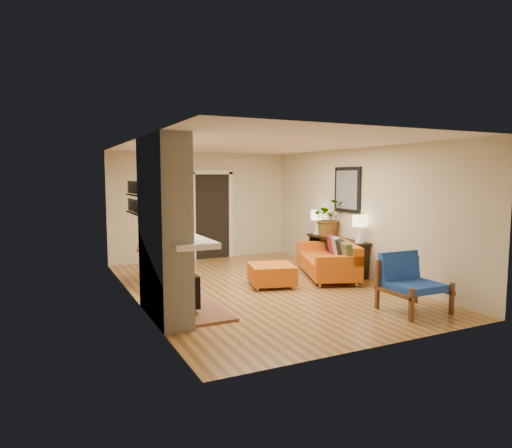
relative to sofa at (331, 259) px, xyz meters
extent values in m
plane|color=#B88746|center=(-1.68, -0.20, -0.35)|extent=(6.50, 6.50, 0.00)
plane|color=white|center=(-1.68, -0.20, 2.25)|extent=(6.50, 6.50, 0.00)
plane|color=beige|center=(-1.68, 3.05, 0.95)|extent=(4.50, 0.00, 4.50)
plane|color=beige|center=(-1.68, -3.45, 0.95)|extent=(4.50, 0.00, 4.50)
plane|color=beige|center=(-3.93, -0.20, 0.95)|extent=(0.00, 6.50, 6.50)
plane|color=beige|center=(0.57, -0.20, 0.95)|extent=(0.00, 6.50, 6.50)
cube|color=black|center=(-1.43, 3.02, 0.70)|extent=(0.88, 0.06, 2.10)
cube|color=white|center=(-1.92, 3.01, 0.70)|extent=(0.10, 0.08, 2.18)
cube|color=white|center=(-0.94, 3.01, 0.70)|extent=(0.10, 0.08, 2.18)
cube|color=white|center=(-1.43, 3.01, 1.78)|extent=(1.08, 0.08, 0.10)
cube|color=black|center=(0.54, 0.20, 1.40)|extent=(0.04, 0.85, 0.95)
cube|color=slate|center=(0.51, 0.20, 1.40)|extent=(0.01, 0.70, 0.80)
cube|color=black|center=(-3.89, 0.15, 1.07)|extent=(0.06, 0.95, 0.02)
cube|color=black|center=(-3.89, 0.15, 1.37)|extent=(0.06, 0.95, 0.02)
cube|color=white|center=(-3.72, -1.20, 1.51)|extent=(0.42, 1.50, 1.48)
cube|color=white|center=(-3.72, -1.20, 0.21)|extent=(0.42, 1.50, 1.12)
cube|color=white|center=(-3.47, -1.20, 0.77)|extent=(0.60, 1.68, 0.08)
cube|color=black|center=(-3.51, -1.20, 0.10)|extent=(0.03, 0.72, 0.78)
cube|color=brown|center=(-3.21, -1.20, -0.33)|extent=(0.75, 1.30, 0.04)
cube|color=black|center=(-3.39, -1.20, -0.01)|extent=(0.30, 0.36, 0.48)
cylinder|color=black|center=(-3.39, -1.20, 0.43)|extent=(0.10, 0.10, 0.40)
cube|color=gold|center=(-3.50, -1.20, 1.40)|extent=(0.04, 0.95, 0.95)
cube|color=silver|center=(-3.48, -1.20, 1.40)|extent=(0.01, 0.82, 0.82)
cylinder|color=silver|center=(-0.71, -0.69, -0.30)|extent=(0.05, 0.05, 0.10)
cylinder|color=silver|center=(-0.08, -0.94, -0.30)|extent=(0.05, 0.05, 0.10)
cylinder|color=silver|center=(-0.07, 1.00, -0.30)|extent=(0.05, 0.05, 0.10)
cylinder|color=silver|center=(0.57, 0.75, -0.30)|extent=(0.05, 0.05, 0.10)
cube|color=orange|center=(-0.07, 0.03, -0.11)|extent=(1.55, 2.22, 0.29)
cube|color=orange|center=(0.24, -0.09, 0.21)|extent=(0.91, 1.98, 0.34)
cube|color=orange|center=(-0.41, -0.84, 0.13)|extent=(0.88, 0.48, 0.19)
cube|color=orange|center=(0.26, 0.90, 0.13)|extent=(0.88, 0.48, 0.19)
cube|color=#4C5826|center=(-0.16, -0.77, 0.25)|extent=(0.32, 0.43, 0.40)
cube|color=black|center=(-0.02, -0.41, 0.25)|extent=(0.32, 0.43, 0.40)
cube|color=#9B9B96|center=(0.12, -0.04, 0.25)|extent=(0.32, 0.43, 0.40)
cube|color=maroon|center=(0.24, 0.28, 0.25)|extent=(0.32, 0.43, 0.40)
cube|color=black|center=(0.38, 0.64, 0.25)|extent=(0.32, 0.43, 0.40)
cylinder|color=silver|center=(-1.86, -0.43, -0.32)|extent=(0.05, 0.05, 0.06)
cylinder|color=silver|center=(-1.23, -0.60, -0.32)|extent=(0.05, 0.05, 0.06)
cylinder|color=silver|center=(-1.69, 0.19, -0.32)|extent=(0.05, 0.05, 0.06)
cylinder|color=silver|center=(-1.06, 0.02, -0.32)|extent=(0.05, 0.05, 0.06)
cube|color=orange|center=(-1.46, -0.21, -0.12)|extent=(0.98, 0.98, 0.34)
cube|color=brown|center=(-0.68, -2.55, -0.03)|extent=(0.07, 0.81, 0.05)
cube|color=brown|center=(-0.68, -2.91, -0.11)|extent=(0.05, 0.05, 0.48)
cube|color=brown|center=(-0.67, -2.20, 0.03)|extent=(0.05, 0.05, 0.76)
cube|color=brown|center=(0.10, -2.57, -0.03)|extent=(0.07, 0.81, 0.05)
cube|color=brown|center=(0.10, -2.92, -0.11)|extent=(0.05, 0.05, 0.48)
cube|color=brown|center=(0.11, -2.21, 0.03)|extent=(0.05, 0.05, 0.76)
cube|color=blue|center=(-0.29, -2.56, 0.04)|extent=(0.72, 0.68, 0.11)
cube|color=blue|center=(-0.28, -2.24, 0.30)|extent=(0.72, 0.19, 0.45)
cube|color=brown|center=(-3.33, 0.97, 0.36)|extent=(0.87, 1.09, 0.04)
cylinder|color=brown|center=(-3.69, 0.63, -0.01)|extent=(0.05, 0.05, 0.69)
cylinder|color=brown|center=(-3.16, 0.51, -0.01)|extent=(0.05, 0.05, 0.69)
cylinder|color=brown|center=(-3.50, 1.43, -0.01)|extent=(0.05, 0.05, 0.69)
cylinder|color=brown|center=(-2.98, 1.31, -0.01)|extent=(0.05, 0.05, 0.69)
cube|color=brown|center=(-3.33, 0.33, 0.08)|extent=(0.48, 0.48, 0.04)
cube|color=brown|center=(-3.29, 0.52, 0.32)|extent=(0.40, 0.13, 0.44)
cylinder|color=brown|center=(-3.53, 0.21, -0.14)|extent=(0.04, 0.04, 0.42)
cylinder|color=brown|center=(-3.21, 0.13, -0.14)|extent=(0.04, 0.04, 0.42)
cylinder|color=brown|center=(-3.46, 0.52, -0.14)|extent=(0.04, 0.04, 0.42)
cylinder|color=brown|center=(-3.14, 0.45, -0.14)|extent=(0.04, 0.04, 0.42)
cube|color=brown|center=(-3.05, 1.55, 0.08)|extent=(0.48, 0.48, 0.04)
cube|color=brown|center=(-3.10, 1.36, 0.32)|extent=(0.40, 0.13, 0.44)
cylinder|color=brown|center=(-3.25, 1.42, -0.14)|extent=(0.04, 0.04, 0.42)
cylinder|color=brown|center=(-2.93, 1.35, -0.14)|extent=(0.04, 0.04, 0.42)
cylinder|color=brown|center=(-3.17, 1.74, -0.14)|extent=(0.04, 0.04, 0.42)
cylinder|color=brown|center=(-2.86, 1.67, -0.14)|extent=(0.04, 0.04, 0.42)
cube|color=black|center=(0.39, 0.33, 0.35)|extent=(0.34, 1.85, 0.05)
cube|color=black|center=(0.39, -0.52, -0.01)|extent=(0.30, 0.04, 0.68)
cube|color=black|center=(0.39, 1.18, -0.01)|extent=(0.30, 0.04, 0.68)
cone|color=white|center=(0.39, -0.41, 0.52)|extent=(0.18, 0.18, 0.30)
cylinder|color=white|center=(0.39, -0.41, 0.70)|extent=(0.03, 0.03, 0.06)
cylinder|color=#FFEABF|center=(0.39, -0.41, 0.80)|extent=(0.30, 0.30, 0.22)
cone|color=white|center=(0.39, 1.09, 0.52)|extent=(0.18, 0.18, 0.30)
cylinder|color=white|center=(0.39, 1.09, 0.70)|extent=(0.03, 0.03, 0.06)
cylinder|color=#FFEABF|center=(0.39, 1.09, 0.80)|extent=(0.30, 0.30, 0.22)
imported|color=#1E5919|center=(0.38, 0.63, 0.78)|extent=(0.82, 0.74, 0.81)
camera|label=1|loc=(-5.34, -7.56, 1.68)|focal=32.00mm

